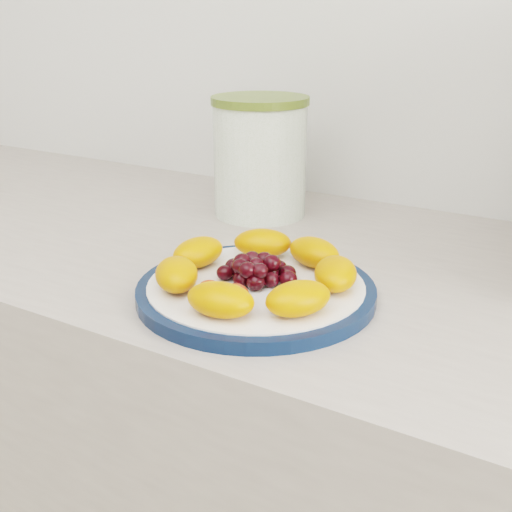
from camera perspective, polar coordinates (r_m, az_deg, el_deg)
The scene contains 5 objects.
plate_rim at distance 0.72m, azimuth 0.00°, elevation -3.14°, with size 0.27×0.27×0.01m, color #0B1C3A.
plate_face at distance 0.72m, azimuth 0.00°, elevation -3.07°, with size 0.24×0.24×0.02m, color white.
canister at distance 1.01m, azimuth 0.36°, elevation 8.46°, with size 0.14×0.14×0.17m, color #3F681B.
canister_lid at distance 0.99m, azimuth 0.37°, elevation 13.67°, with size 0.15×0.15×0.01m, color #586726.
fruit_plate at distance 0.72m, azimuth 0.06°, elevation -1.22°, with size 0.23×0.23×0.03m.
Camera 1 is at (0.23, 0.49, 1.20)m, focal length 45.00 mm.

